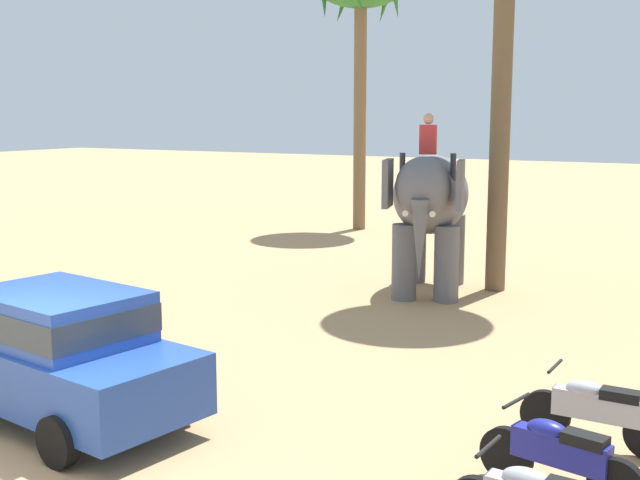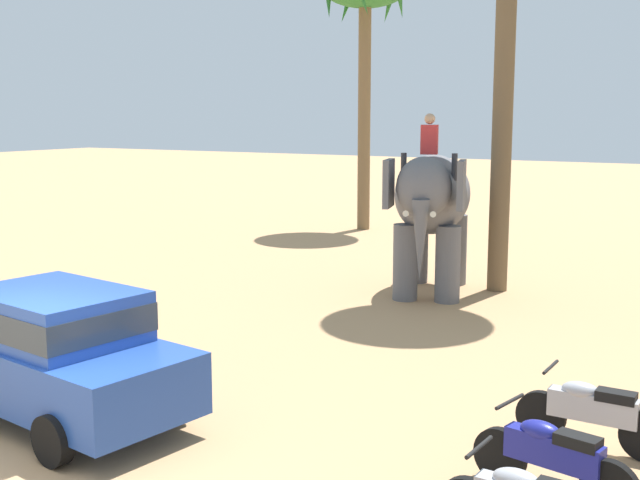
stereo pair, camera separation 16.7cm
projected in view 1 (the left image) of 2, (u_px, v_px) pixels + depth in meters
ground_plane at (23, 471)px, 8.95m from camera, size 120.00×120.00×0.00m
car_sedan_foreground at (56, 350)px, 10.33m from camera, size 4.31×2.34×1.70m
elephant_with_mahout at (430, 203)px, 17.42m from camera, size 2.47×4.02×3.88m
motorcycle_far_in_row at (560, 455)px, 8.26m from camera, size 1.78×0.62×0.94m
motorcycle_end_of_row at (597, 411)px, 9.49m from camera, size 1.80×0.55×0.94m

